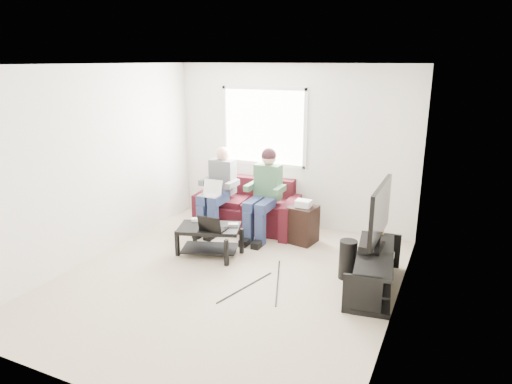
% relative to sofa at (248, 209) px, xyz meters
% --- Properties ---
extents(floor, '(4.50, 4.50, 0.00)m').
position_rel_sofa_xyz_m(floor, '(0.58, -1.82, -0.30)').
color(floor, beige).
rests_on(floor, ground).
extents(ceiling, '(4.50, 4.50, 0.00)m').
position_rel_sofa_xyz_m(ceiling, '(0.58, -1.82, 2.30)').
color(ceiling, white).
rests_on(ceiling, wall_back).
extents(wall_back, '(4.50, 0.00, 4.50)m').
position_rel_sofa_xyz_m(wall_back, '(0.58, 0.43, 1.00)').
color(wall_back, silver).
rests_on(wall_back, floor).
extents(wall_front, '(4.50, 0.00, 4.50)m').
position_rel_sofa_xyz_m(wall_front, '(0.58, -4.07, 1.00)').
color(wall_front, silver).
rests_on(wall_front, floor).
extents(wall_left, '(0.00, 4.50, 4.50)m').
position_rel_sofa_xyz_m(wall_left, '(-1.42, -1.82, 1.00)').
color(wall_left, silver).
rests_on(wall_left, floor).
extents(wall_right, '(0.00, 4.50, 4.50)m').
position_rel_sofa_xyz_m(wall_right, '(2.58, -1.82, 1.00)').
color(wall_right, silver).
rests_on(wall_right, floor).
extents(window, '(1.48, 0.04, 1.28)m').
position_rel_sofa_xyz_m(window, '(0.08, 0.42, 1.30)').
color(window, white).
rests_on(window, wall_back).
extents(sofa, '(1.72, 0.89, 0.78)m').
position_rel_sofa_xyz_m(sofa, '(0.00, 0.00, 0.00)').
color(sofa, '#41101C').
rests_on(sofa, floor).
extents(person_left, '(0.40, 0.70, 1.32)m').
position_rel_sofa_xyz_m(person_left, '(-0.40, -0.27, 0.42)').
color(person_left, navy).
rests_on(person_left, sofa).
extents(person_right, '(0.40, 0.71, 1.36)m').
position_rel_sofa_xyz_m(person_right, '(0.40, -0.25, 0.48)').
color(person_right, navy).
rests_on(person_right, sofa).
extents(laptop_silver, '(0.34, 0.25, 0.24)m').
position_rel_sofa_xyz_m(laptop_silver, '(-0.40, -0.53, 0.39)').
color(laptop_silver, silver).
rests_on(laptop_silver, person_left).
extents(coffee_table, '(0.96, 0.76, 0.42)m').
position_rel_sofa_xyz_m(coffee_table, '(-0.00, -1.25, 0.01)').
color(coffee_table, black).
rests_on(coffee_table, floor).
extents(laptop_black, '(0.41, 0.35, 0.24)m').
position_rel_sofa_xyz_m(laptop_black, '(0.12, -1.33, 0.24)').
color(laptop_black, black).
rests_on(laptop_black, coffee_table).
extents(controller_a, '(0.16, 0.14, 0.04)m').
position_rel_sofa_xyz_m(controller_a, '(-0.28, -1.13, 0.14)').
color(controller_a, silver).
rests_on(controller_a, coffee_table).
extents(controller_b, '(0.16, 0.12, 0.04)m').
position_rel_sofa_xyz_m(controller_b, '(-0.10, -1.07, 0.14)').
color(controller_b, black).
rests_on(controller_b, coffee_table).
extents(controller_c, '(0.16, 0.14, 0.04)m').
position_rel_sofa_xyz_m(controller_c, '(0.30, -1.10, 0.14)').
color(controller_c, gray).
rests_on(controller_c, coffee_table).
extents(tv_stand, '(0.60, 1.44, 0.46)m').
position_rel_sofa_xyz_m(tv_stand, '(2.28, -1.27, -0.09)').
color(tv_stand, black).
rests_on(tv_stand, floor).
extents(tv, '(0.12, 1.10, 0.81)m').
position_rel_sofa_xyz_m(tv, '(2.28, -1.17, 0.63)').
color(tv, black).
rests_on(tv, tv_stand).
extents(soundbar, '(0.12, 0.50, 0.10)m').
position_rel_sofa_xyz_m(soundbar, '(2.16, -1.17, 0.22)').
color(soundbar, black).
rests_on(soundbar, tv_stand).
extents(drink_cup, '(0.08, 0.08, 0.12)m').
position_rel_sofa_xyz_m(drink_cup, '(2.23, -0.64, 0.23)').
color(drink_cup, '#AC7E4A').
rests_on(drink_cup, tv_stand).
extents(console_white, '(0.30, 0.22, 0.06)m').
position_rel_sofa_xyz_m(console_white, '(2.28, -1.67, -0.02)').
color(console_white, silver).
rests_on(console_white, tv_stand).
extents(console_grey, '(0.34, 0.26, 0.08)m').
position_rel_sofa_xyz_m(console_grey, '(2.28, -0.97, -0.01)').
color(console_grey, gray).
rests_on(console_grey, tv_stand).
extents(console_black, '(0.38, 0.30, 0.07)m').
position_rel_sofa_xyz_m(console_black, '(2.28, -1.32, -0.01)').
color(console_black, black).
rests_on(console_black, tv_stand).
extents(subwoofer, '(0.22, 0.22, 0.50)m').
position_rel_sofa_xyz_m(subwoofer, '(1.93, -1.15, -0.05)').
color(subwoofer, black).
rests_on(subwoofer, floor).
extents(keyboard_floor, '(0.22, 0.45, 0.02)m').
position_rel_sofa_xyz_m(keyboard_floor, '(2.02, -1.32, -0.28)').
color(keyboard_floor, black).
rests_on(keyboard_floor, floor).
extents(end_table, '(0.38, 0.38, 0.66)m').
position_rel_sofa_xyz_m(end_table, '(1.03, -0.27, 0.00)').
color(end_table, black).
rests_on(end_table, floor).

